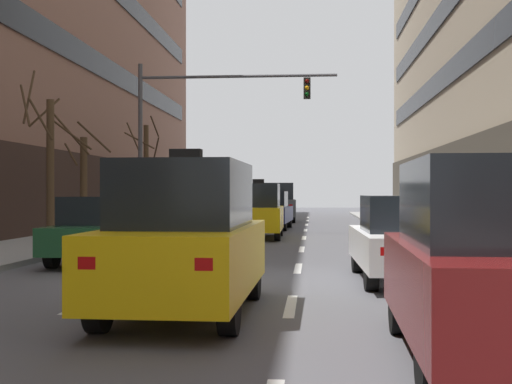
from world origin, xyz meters
TOP-DOWN VIEW (x-y plane):
  - ground_plane at (0.00, 0.00)m, footprint 120.00×120.00m
  - lane_stripe_l1_s3 at (-1.58, -3.00)m, footprint 0.16×2.00m
  - lane_stripe_l1_s4 at (-1.58, 2.00)m, footprint 0.16×2.00m
  - lane_stripe_l1_s5 at (-1.58, 7.00)m, footprint 0.16×2.00m
  - lane_stripe_l1_s6 at (-1.58, 12.00)m, footprint 0.16×2.00m
  - lane_stripe_l1_s7 at (-1.58, 17.00)m, footprint 0.16×2.00m
  - lane_stripe_l1_s8 at (-1.58, 22.00)m, footprint 0.16×2.00m
  - lane_stripe_l1_s9 at (-1.58, 27.00)m, footprint 0.16×2.00m
  - lane_stripe_l1_s10 at (-1.58, 32.00)m, footprint 0.16×2.00m
  - lane_stripe_l2_s3 at (1.58, -3.00)m, footprint 0.16×2.00m
  - lane_stripe_l2_s4 at (1.58, 2.00)m, footprint 0.16×2.00m
  - lane_stripe_l2_s5 at (1.58, 7.00)m, footprint 0.16×2.00m
  - lane_stripe_l2_s6 at (1.58, 12.00)m, footprint 0.16×2.00m
  - lane_stripe_l2_s7 at (1.58, 17.00)m, footprint 0.16×2.00m
  - lane_stripe_l2_s8 at (1.58, 22.00)m, footprint 0.16×2.00m
  - lane_stripe_l2_s9 at (1.58, 27.00)m, footprint 0.16×2.00m
  - lane_stripe_l2_s10 at (1.58, 32.00)m, footprint 0.16×2.00m
  - taxi_driving_0 at (-3.06, 18.82)m, footprint 1.79×4.28m
  - car_driving_1 at (-3.19, 2.79)m, footprint 1.93×4.35m
  - car_driving_2 at (-3.24, 24.38)m, footprint 2.04×4.56m
  - car_driving_3 at (-0.14, 17.69)m, footprint 2.15×4.73m
  - car_driving_4 at (-0.06, 25.25)m, footprint 2.13×4.67m
  - taxi_driving_5 at (0.13, -3.78)m, footprint 1.92×4.46m
  - taxi_driving_6 at (-0.10, 11.68)m, footprint 1.80×4.20m
  - car_parked_0 at (3.70, -6.19)m, footprint 1.88×4.28m
  - car_parked_1 at (3.70, -0.03)m, footprint 1.94×4.44m
  - traffic_signal_0 at (-2.82, 13.93)m, footprint 8.12×0.35m
  - street_tree_0 at (-6.14, 18.78)m, footprint 1.73×1.72m
  - street_tree_2 at (-6.14, 9.85)m, footprint 2.06×1.25m
  - street_tree_3 at (-6.19, 6.88)m, footprint 1.40×1.80m
  - pedestrian_0 at (7.30, 15.59)m, footprint 0.53×0.23m

SIDE VIEW (x-z plane):
  - ground_plane at x=0.00m, z-range 0.00..0.00m
  - lane_stripe_l1_s3 at x=-1.58m, z-range 0.00..0.01m
  - lane_stripe_l1_s4 at x=-1.58m, z-range 0.00..0.01m
  - lane_stripe_l1_s5 at x=-1.58m, z-range 0.00..0.01m
  - lane_stripe_l1_s6 at x=-1.58m, z-range 0.00..0.01m
  - lane_stripe_l1_s7 at x=-1.58m, z-range 0.00..0.01m
  - lane_stripe_l1_s8 at x=-1.58m, z-range 0.00..0.01m
  - lane_stripe_l1_s9 at x=-1.58m, z-range 0.00..0.01m
  - lane_stripe_l1_s10 at x=-1.58m, z-range 0.00..0.01m
  - lane_stripe_l2_s3 at x=1.58m, z-range 0.00..0.01m
  - lane_stripe_l2_s4 at x=1.58m, z-range 0.00..0.01m
  - lane_stripe_l2_s5 at x=1.58m, z-range 0.00..0.01m
  - lane_stripe_l2_s6 at x=1.58m, z-range 0.00..0.01m
  - lane_stripe_l2_s7 at x=1.58m, z-range 0.00..0.01m
  - lane_stripe_l2_s8 at x=1.58m, z-range 0.00..0.01m
  - lane_stripe_l2_s9 at x=1.58m, z-range 0.00..0.01m
  - lane_stripe_l2_s10 at x=1.58m, z-range 0.00..0.01m
  - car_driving_1 at x=-3.19m, z-range -0.01..1.60m
  - car_parked_1 at x=3.70m, z-range -0.01..1.64m
  - car_driving_2 at x=-3.24m, z-range -0.01..1.67m
  - car_driving_3 at x=-0.14m, z-range -0.01..1.73m
  - taxi_driving_6 at x=-0.10m, z-range -0.09..2.10m
  - pedestrian_0 at x=7.30m, z-range 0.25..1.78m
  - car_parked_0 at x=3.70m, z-range 0.00..2.04m
  - taxi_driving_0 at x=-3.06m, z-range -0.09..2.15m
  - taxi_driving_5 at x=0.13m, z-range -0.09..2.23m
  - car_driving_4 at x=-0.06m, z-range -0.01..2.21m
  - street_tree_2 at x=-6.14m, z-range -0.04..4.28m
  - street_tree_3 at x=-6.19m, z-range -0.11..5.31m
  - street_tree_0 at x=-6.14m, z-range 0.11..5.32m
  - traffic_signal_0 at x=-2.82m, z-range 1.35..8.18m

